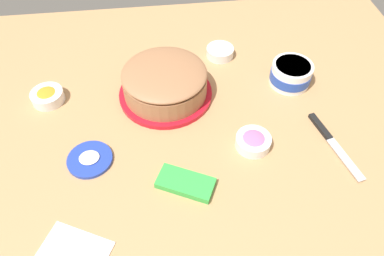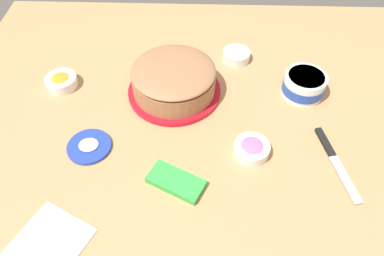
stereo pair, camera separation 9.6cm
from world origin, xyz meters
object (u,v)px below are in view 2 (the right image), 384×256
(spreading_knife, at_px, (333,157))
(paper_napkin, at_px, (49,242))
(frosted_cake, at_px, (174,81))
(sprinkle_bowl_orange, at_px, (61,81))
(sprinkle_bowl_yellow, at_px, (236,55))
(frosting_tub, at_px, (304,85))
(frosting_tub_lid, at_px, (89,146))
(sprinkle_bowl_pink, at_px, (252,149))
(candy_box_lower, at_px, (176,182))

(spreading_knife, distance_m, paper_napkin, 0.72)
(paper_napkin, bearing_deg, spreading_knife, -159.54)
(frosted_cake, xyz_separation_m, sprinkle_bowl_orange, (0.35, -0.02, -0.03))
(spreading_knife, xyz_separation_m, sprinkle_bowl_yellow, (0.23, -0.40, 0.01))
(frosted_cake, bearing_deg, frosting_tub, -178.75)
(frosting_tub_lid, distance_m, paper_napkin, 0.27)
(sprinkle_bowl_pink, xyz_separation_m, paper_napkin, (0.46, 0.26, -0.02))
(frosting_tub_lid, bearing_deg, frosting_tub, -159.34)
(frosting_tub, xyz_separation_m, frosting_tub_lid, (0.60, 0.23, -0.03))
(frosting_tub, distance_m, sprinkle_bowl_yellow, 0.25)
(candy_box_lower, bearing_deg, sprinkle_bowl_orange, -16.08)
(sprinkle_bowl_yellow, bearing_deg, frosting_tub, 140.52)
(frosting_tub_lid, relative_size, paper_napkin, 0.78)
(sprinkle_bowl_yellow, height_order, sprinkle_bowl_orange, sprinkle_bowl_orange)
(sprinkle_bowl_pink, distance_m, paper_napkin, 0.53)
(frosting_tub, distance_m, paper_napkin, 0.80)
(paper_napkin, bearing_deg, sprinkle_bowl_pink, -150.47)
(frosted_cake, height_order, paper_napkin, frosted_cake)
(frosted_cake, xyz_separation_m, candy_box_lower, (-0.02, 0.32, -0.04))
(frosted_cake, xyz_separation_m, sprinkle_bowl_yellow, (-0.20, -0.17, -0.03))
(candy_box_lower, bearing_deg, sprinkle_bowl_pink, -125.99)
(sprinkle_bowl_pink, relative_size, candy_box_lower, 0.68)
(frosting_tub_lid, relative_size, sprinkle_bowl_yellow, 1.30)
(sprinkle_bowl_orange, relative_size, paper_napkin, 0.63)
(sprinkle_bowl_orange, bearing_deg, sprinkle_bowl_yellow, -164.93)
(sprinkle_bowl_yellow, bearing_deg, paper_napkin, 55.86)
(sprinkle_bowl_pink, bearing_deg, frosting_tub, -126.58)
(sprinkle_bowl_orange, height_order, paper_napkin, sprinkle_bowl_orange)
(frosted_cake, relative_size, sprinkle_bowl_yellow, 3.10)
(sprinkle_bowl_orange, distance_m, paper_napkin, 0.52)
(spreading_knife, bearing_deg, candy_box_lower, 12.64)
(sprinkle_bowl_yellow, xyz_separation_m, candy_box_lower, (0.17, 0.49, -0.01))
(frosted_cake, height_order, frosting_tub_lid, frosted_cake)
(frosting_tub, bearing_deg, frosted_cake, 1.25)
(frosting_tub_lid, height_order, sprinkle_bowl_yellow, sprinkle_bowl_yellow)
(spreading_knife, bearing_deg, frosted_cake, -28.32)
(spreading_knife, bearing_deg, sprinkle_bowl_pink, -2.67)
(frosting_tub_lid, distance_m, sprinkle_bowl_pink, 0.43)
(sprinkle_bowl_yellow, distance_m, sprinkle_bowl_orange, 0.57)
(frosting_tub_lid, distance_m, sprinkle_bowl_orange, 0.28)
(frosted_cake, distance_m, paper_napkin, 0.55)
(frosting_tub, relative_size, sprinkle_bowl_orange, 1.32)
(frosted_cake, height_order, spreading_knife, frosted_cake)
(paper_napkin, bearing_deg, frosting_tub, -142.15)
(frosting_tub, distance_m, frosting_tub_lid, 0.65)
(sprinkle_bowl_orange, xyz_separation_m, candy_box_lower, (-0.37, 0.34, -0.01))
(frosted_cake, bearing_deg, paper_napkin, 63.10)
(sprinkle_bowl_pink, height_order, candy_box_lower, sprinkle_bowl_pink)
(spreading_knife, relative_size, sprinkle_bowl_orange, 2.47)
(frosted_cake, relative_size, paper_napkin, 1.87)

